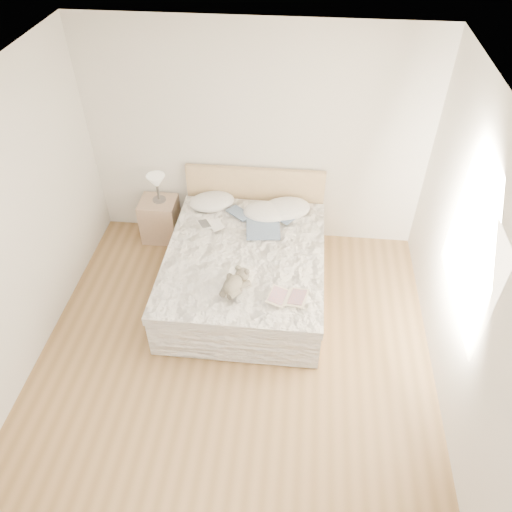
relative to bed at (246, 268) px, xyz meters
name	(u,v)px	position (x,y,z in m)	size (l,w,h in m)	color
floor	(232,370)	(0.00, -1.19, -0.31)	(4.00, 4.50, 0.00)	brown
ceiling	(219,121)	(0.00, -1.19, 2.39)	(4.00, 4.50, 0.00)	white
wall_back	(256,140)	(0.00, 1.06, 1.04)	(4.00, 0.02, 2.70)	silver
wall_right	(477,291)	(2.00, -1.19, 1.04)	(0.02, 4.50, 2.70)	silver
window	(471,257)	(1.99, -0.89, 1.14)	(0.02, 1.30, 1.10)	white
bed	(246,268)	(0.00, 0.00, 0.00)	(1.72, 2.14, 1.00)	tan
nightstand	(160,219)	(-1.21, 0.82, -0.03)	(0.45, 0.40, 0.56)	tan
table_lamp	(157,183)	(-1.19, 0.84, 0.51)	(0.26, 0.26, 0.36)	#534C48
pillow_left	(212,201)	(-0.50, 0.78, 0.33)	(0.55, 0.39, 0.17)	white
pillow_middle	(267,212)	(0.18, 0.63, 0.33)	(0.57, 0.40, 0.17)	white
pillow_right	(285,209)	(0.39, 0.71, 0.33)	(0.62, 0.43, 0.18)	white
blouse	(263,224)	(0.15, 0.41, 0.32)	(0.60, 0.64, 0.02)	#425573
photo_book	(210,225)	(-0.45, 0.33, 0.32)	(0.28, 0.19, 0.02)	white
childrens_book	(287,297)	(0.50, -0.73, 0.32)	(0.39, 0.26, 0.03)	beige
teddy_bear	(233,289)	(-0.04, -0.69, 0.34)	(0.24, 0.34, 0.18)	#686151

